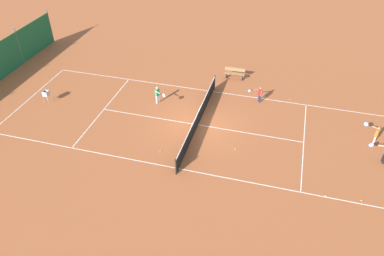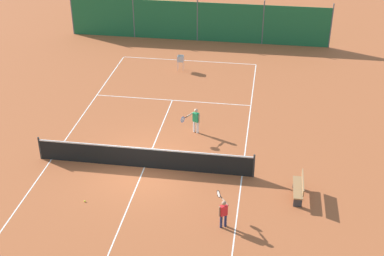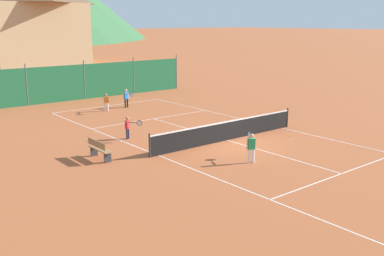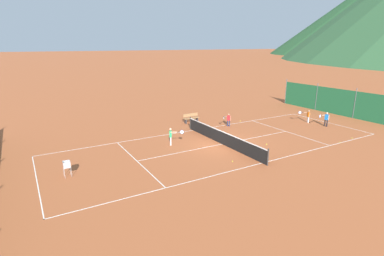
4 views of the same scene
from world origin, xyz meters
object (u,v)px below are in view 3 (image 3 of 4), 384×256
player_far_baseline (128,126)px  player_near_baseline (106,101)px  tennis_net (227,130)px  tennis_ball_by_net_right (177,104)px  alpine_chalet (33,20)px  tennis_ball_service_box (289,135)px  tennis_ball_near_corner (94,133)px  player_near_service (251,146)px  tennis_ball_mid_court (193,107)px  courtside_bench (99,149)px  tennis_ball_far_corner (217,125)px  player_far_service (127,97)px

player_far_baseline → player_near_baseline: bearing=69.9°
tennis_net → tennis_ball_by_net_right: (3.90, 9.27, -0.47)m
alpine_chalet → tennis_net: bearing=-99.0°
tennis_net → tennis_ball_service_box: (3.03, -1.41, -0.47)m
tennis_ball_service_box → tennis_ball_near_corner: 10.07m
alpine_chalet → tennis_ball_by_net_right: bearing=-95.1°
player_near_baseline → alpine_chalet: (8.10, 34.17, 5.15)m
player_near_service → alpine_chalet: (8.72, 47.66, 5.10)m
tennis_ball_mid_court → alpine_chalet: 37.43m
courtside_bench → alpine_chalet: size_ratio=0.12×
player_near_baseline → player_near_service: 13.50m
tennis_ball_far_corner → alpine_chalet: bearing=82.7°
tennis_ball_near_corner → player_far_service: bearing=45.7°
tennis_ball_by_net_right → player_near_baseline: bearing=168.5°
player_near_service → tennis_ball_service_box: (4.71, 1.80, -0.69)m
tennis_ball_by_net_right → alpine_chalet: size_ratio=0.01×
tennis_ball_near_corner → player_near_baseline: bearing=55.5°
player_near_baseline → player_far_service: bearing=9.0°
tennis_net → player_near_service: 3.63m
tennis_ball_mid_court → tennis_ball_far_corner: same height
tennis_net → courtside_bench: 6.44m
tennis_ball_by_net_right → tennis_ball_far_corner: size_ratio=1.00×
tennis_net → alpine_chalet: 45.32m
player_near_baseline → tennis_ball_mid_court: 5.81m
player_near_baseline → tennis_ball_near_corner: bearing=-124.5°
tennis_ball_far_corner → courtside_bench: courtside_bench is taller
player_far_service → tennis_ball_service_box: bearing=-78.7°
player_far_baseline → player_near_service: size_ratio=0.91×
player_near_service → tennis_ball_far_corner: size_ratio=18.80×
player_near_service → alpine_chalet: bearing=79.6°
tennis_ball_near_corner → courtside_bench: bearing=-114.0°
courtside_bench → tennis_ball_near_corner: bearing=66.0°
tennis_ball_near_corner → alpine_chalet: alpine_chalet is taller
courtside_bench → alpine_chalet: alpine_chalet is taller
tennis_ball_far_corner → tennis_ball_service_box: bearing=-72.0°
player_far_baseline → alpine_chalet: (10.68, 41.19, 5.16)m
courtside_bench → tennis_ball_far_corner: bearing=10.9°
player_near_baseline → player_near_service: bearing=-92.6°
player_near_baseline → tennis_ball_mid_court: bearing=-27.8°
player_near_service → tennis_ball_by_net_right: 13.69m
player_near_service → alpine_chalet: 48.72m
tennis_ball_service_box → tennis_net: bearing=155.1°
tennis_net → tennis_ball_far_corner: size_ratio=139.09×
tennis_ball_mid_court → alpine_chalet: size_ratio=0.01×
tennis_net → tennis_ball_far_corner: (1.71, 2.66, -0.47)m
tennis_ball_far_corner → courtside_bench: (-8.05, -1.55, 0.42)m
player_far_service → tennis_ball_far_corner: size_ratio=19.04×
player_near_service → tennis_ball_service_box: size_ratio=18.80×
courtside_bench → alpine_chalet: 45.67m
tennis_net → player_near_baseline: size_ratio=7.98×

